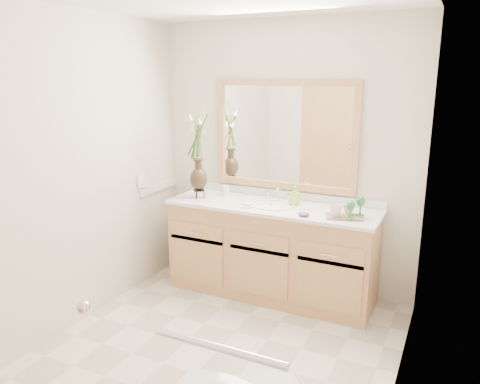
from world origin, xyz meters
The scene contains 22 objects.
floor centered at (0.00, 0.00, 0.00)m, with size 2.60×2.60×0.00m, color beige.
wall_back centered at (0.00, 1.30, 1.20)m, with size 2.40×0.02×2.40m, color beige.
wall_front centered at (0.00, -1.30, 1.20)m, with size 2.40×0.02×2.40m, color beige.
wall_left centered at (-1.20, 0.00, 1.20)m, with size 0.02×2.60×2.40m, color beige.
wall_right centered at (1.20, 0.00, 1.20)m, with size 0.02×2.60×2.40m, color beige.
vanity centered at (0.00, 1.01, 0.40)m, with size 1.80×0.55×0.80m.
counter centered at (0.00, 1.01, 0.82)m, with size 1.84×0.57×0.03m, color white.
sink centered at (0.00, 1.00, 0.78)m, with size 0.38×0.34×0.23m.
mirror centered at (0.00, 1.28, 1.41)m, with size 1.32×0.04×0.97m.
switch_plate centered at (-1.19, 0.76, 0.98)m, with size 0.02×0.12×0.12m, color white.
door centered at (-0.30, -1.29, 1.00)m, with size 0.80×0.03×2.00m, color tan.
grab_bar centered at (0.70, -1.27, 0.95)m, with size 0.03×0.03×0.55m, color silver.
flower_vase centered at (-0.69, 0.95, 1.34)m, with size 0.18×0.18×0.75m.
tumbler centered at (-0.51, 1.13, 0.87)m, with size 0.07×0.07×0.09m, color beige.
soap_dish centered at (-0.17, 0.86, 0.84)m, with size 0.11×0.11×0.04m.
soap_bottle centered at (0.17, 1.11, 0.90)m, with size 0.07×0.07×0.15m, color #9AE736.
purple_dish centered at (0.35, 0.82, 0.85)m, with size 0.09×0.07×0.03m, color #632776.
tray centered at (0.65, 0.93, 0.84)m, with size 0.28×0.19×0.01m, color brown.
mug_left centered at (0.59, 0.89, 0.89)m, with size 0.10×0.09×0.10m, color beige.
mug_right centered at (0.67, 0.98, 0.89)m, with size 0.09×0.09×0.09m, color beige.
goblet_front centered at (0.71, 0.87, 0.94)m, with size 0.06×0.06×0.15m.
goblet_back centered at (0.76, 1.00, 0.95)m, with size 0.07×0.07×0.16m.
Camera 1 is at (1.44, -2.60, 1.93)m, focal length 35.00 mm.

